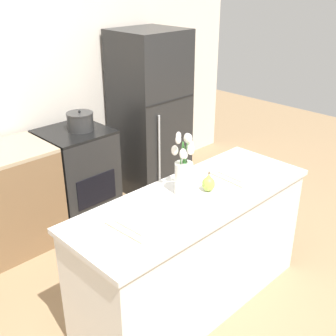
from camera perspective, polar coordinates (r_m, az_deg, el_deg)
ground_plane at (r=3.32m, az=3.16°, el=-17.41°), size 10.00×10.00×0.00m
back_wall at (r=4.16m, az=-17.46°, el=11.53°), size 5.20×0.08×2.70m
kitchen_island at (r=3.04m, az=3.36°, el=-11.15°), size 1.80×0.66×0.89m
stove_range at (r=4.17m, az=-12.09°, el=-0.95°), size 0.60×0.61×0.91m
refrigerator at (r=4.54m, az=-2.47°, el=7.39°), size 0.68×0.67×1.74m
flower_vase at (r=2.75m, az=2.15°, el=-0.36°), size 0.14×0.16×0.42m
pear_figurine at (r=2.85m, az=5.51°, el=-2.06°), size 0.09×0.09×0.14m
plate_setting_left at (r=2.50m, az=-3.56°, el=-7.29°), size 0.32×0.32×0.02m
plate_setting_right at (r=3.12m, az=9.58°, el=-0.72°), size 0.32×0.32×0.02m
cooking_pot at (r=3.97m, az=-11.80°, el=6.21°), size 0.25×0.25×0.19m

